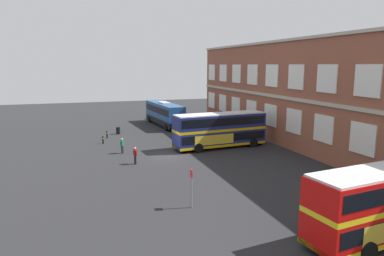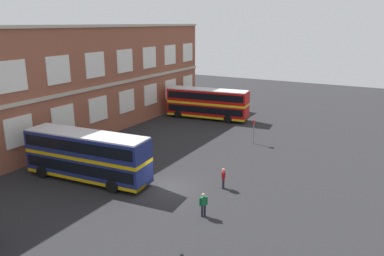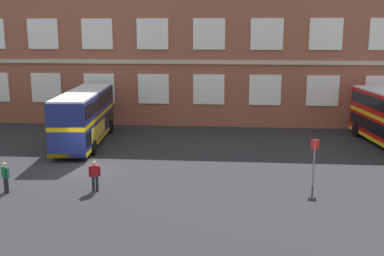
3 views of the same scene
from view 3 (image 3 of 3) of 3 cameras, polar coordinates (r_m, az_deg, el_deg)
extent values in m
plane|color=#232326|center=(31.56, -12.37, -4.03)|extent=(120.00, 120.00, 0.00)
cube|color=brown|center=(45.54, -4.01, 8.87)|extent=(55.18, 8.00, 12.20)
cube|color=#B2A893|center=(41.54, -4.88, 8.22)|extent=(55.18, 0.16, 0.36)
cube|color=silver|center=(44.59, -17.68, 4.80)|extent=(2.81, 0.12, 2.69)
cube|color=silver|center=(42.92, -11.46, 4.87)|extent=(2.81, 0.12, 2.69)
cube|color=silver|center=(41.79, -4.82, 4.88)|extent=(2.81, 0.12, 2.69)
cube|color=silver|center=(41.23, 2.09, 4.82)|extent=(2.81, 0.12, 2.69)
cube|color=silver|center=(41.29, 9.08, 4.69)|extent=(2.81, 0.12, 2.69)
cube|color=silver|center=(41.95, 15.95, 4.49)|extent=(2.81, 0.12, 2.69)
cube|color=silver|center=(43.19, 22.52, 4.24)|extent=(2.81, 0.12, 2.69)
cube|color=silver|center=(44.30, -18.08, 11.08)|extent=(2.81, 0.12, 2.69)
cube|color=silver|center=(42.61, -11.74, 11.40)|extent=(2.81, 0.12, 2.69)
cube|color=silver|center=(41.47, -4.94, 11.59)|extent=(2.81, 0.12, 2.69)
cube|color=silver|center=(40.92, 2.14, 11.62)|extent=(2.81, 0.12, 2.69)
cube|color=silver|center=(40.97, 9.31, 11.47)|extent=(2.81, 0.12, 2.69)
cube|color=silver|center=(41.64, 16.34, 11.16)|extent=(2.81, 0.12, 2.69)
cube|color=navy|center=(36.28, -13.15, 0.01)|extent=(3.51, 11.18, 1.75)
cube|color=black|center=(36.24, -13.16, 0.34)|extent=(3.51, 10.75, 0.90)
cube|color=gold|center=(36.09, -13.22, 1.60)|extent=(3.51, 11.18, 0.30)
cube|color=navy|center=(35.94, -13.29, 3.05)|extent=(3.51, 11.18, 1.55)
cube|color=black|center=(35.93, -13.30, 3.18)|extent=(3.51, 10.75, 0.90)
cube|color=gold|center=(36.44, -13.09, -1.12)|extent=(3.53, 11.18, 0.28)
cube|color=silver|center=(35.82, -13.36, 4.37)|extent=(3.39, 10.95, 0.12)
cube|color=gold|center=(34.73, -11.56, -0.30)|extent=(0.46, 4.82, 1.10)
cube|color=yellow|center=(41.17, -11.61, 4.83)|extent=(1.66, 0.21, 0.40)
cylinder|color=black|center=(39.86, -10.09, 0.17)|extent=(0.41, 1.06, 1.04)
cylinder|color=black|center=(40.38, -13.65, 0.16)|extent=(0.41, 1.06, 1.04)
cylinder|color=black|center=(33.02, -12.20, -2.37)|extent=(0.41, 1.06, 1.04)
cylinder|color=black|center=(33.65, -16.45, -2.33)|extent=(0.41, 1.06, 1.04)
cube|color=yellow|center=(41.69, 20.90, 4.37)|extent=(1.65, 0.26, 0.40)
cylinder|color=black|center=(40.23, 19.78, -0.25)|extent=(0.44, 1.07, 1.04)
cylinder|color=black|center=(26.67, -22.03, -6.66)|extent=(0.22, 0.22, 0.85)
cylinder|color=black|center=(26.85, -22.22, -6.56)|extent=(0.22, 0.22, 0.85)
cube|color=#145933|center=(26.55, -22.25, -5.12)|extent=(0.46, 0.43, 0.60)
cylinder|color=#145933|center=(26.33, -21.99, -5.31)|extent=(0.15, 0.15, 0.57)
cylinder|color=#145933|center=(26.78, -22.49, -5.06)|extent=(0.15, 0.15, 0.57)
sphere|color=tan|center=(26.43, -22.33, -4.21)|extent=(0.22, 0.22, 0.22)
cylinder|color=black|center=(25.61, -12.19, -6.80)|extent=(0.20, 0.20, 0.85)
cylinder|color=black|center=(25.60, -11.74, -6.78)|extent=(0.20, 0.20, 0.85)
cube|color=maroon|center=(25.38, -12.04, -5.24)|extent=(0.45, 0.33, 0.60)
cylinder|color=maroon|center=(25.41, -12.62, -5.32)|extent=(0.13, 0.13, 0.57)
cylinder|color=maroon|center=(25.38, -11.45, -5.28)|extent=(0.13, 0.13, 0.57)
sphere|color=tan|center=(25.26, -12.08, -4.29)|extent=(0.22, 0.22, 0.22)
cylinder|color=slate|center=(26.46, 14.93, -4.22)|extent=(0.10, 0.10, 2.70)
cube|color=red|center=(26.17, 15.07, -1.98)|extent=(0.44, 0.04, 0.56)
camera|label=1|loc=(31.85, 61.56, 7.68)|focal=33.12mm
camera|label=2|loc=(34.74, -66.34, 11.88)|focal=34.93mm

